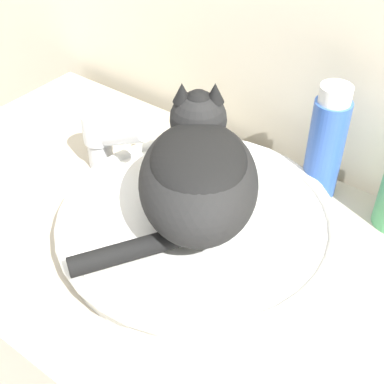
% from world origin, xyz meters
% --- Properties ---
extents(sink_basin, '(0.42, 0.42, 0.05)m').
position_xyz_m(sink_basin, '(-0.03, 0.30, 0.83)').
color(sink_basin, silver).
rests_on(sink_basin, vanity_counter).
extents(cat, '(0.28, 0.35, 0.16)m').
position_xyz_m(cat, '(-0.04, 0.31, 0.92)').
color(cat, black).
rests_on(cat, sink_basin).
extents(faucet, '(0.16, 0.06, 0.14)m').
position_xyz_m(faucet, '(-0.26, 0.34, 0.87)').
color(faucet, silver).
rests_on(faucet, vanity_counter).
extents(shampoo_bottle_tall, '(0.06, 0.06, 0.20)m').
position_xyz_m(shampoo_bottle_tall, '(0.07, 0.51, 0.90)').
color(shampoo_bottle_tall, '#335BB7').
rests_on(shampoo_bottle_tall, vanity_counter).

